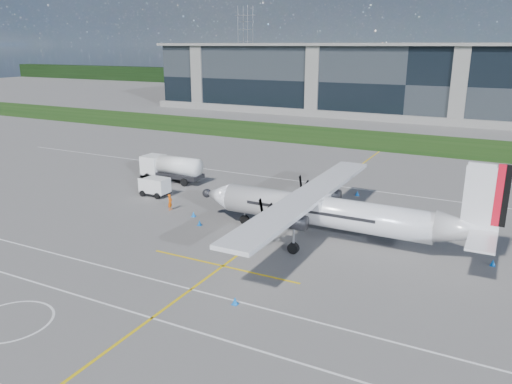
# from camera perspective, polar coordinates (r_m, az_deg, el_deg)

# --- Properties ---
(ground) EXTENTS (400.00, 400.00, 0.00)m
(ground) POSITION_cam_1_polar(r_m,az_deg,el_deg) (78.25, 11.95, 4.89)
(ground) COLOR #63615E
(ground) RESTS_ON ground
(grass_strip) EXTENTS (400.00, 18.00, 0.04)m
(grass_strip) POSITION_cam_1_polar(r_m,az_deg,el_deg) (85.85, 13.42, 5.82)
(grass_strip) COLOR #173B10
(grass_strip) RESTS_ON ground
(terminal_building) EXTENTS (120.00, 20.00, 15.00)m
(terminal_building) POSITION_cam_1_polar(r_m,az_deg,el_deg) (116.07, 17.71, 11.91)
(terminal_building) COLOR black
(terminal_building) RESTS_ON ground
(tree_line) EXTENTS (400.00, 6.00, 6.00)m
(tree_line) POSITION_cam_1_polar(r_m,az_deg,el_deg) (175.63, 21.17, 11.42)
(tree_line) COLOR black
(tree_line) RESTS_ON ground
(pylon_west) EXTENTS (9.00, 4.60, 30.00)m
(pylon_west) POSITION_cam_1_polar(r_m,az_deg,el_deg) (209.55, -1.21, 16.42)
(pylon_west) COLOR gray
(pylon_west) RESTS_ON ground
(yellow_taxiway_centerline) EXTENTS (0.20, 70.00, 0.01)m
(yellow_taxiway_centerline) POSITION_cam_1_polar(r_m,az_deg,el_deg) (49.68, 5.77, -1.48)
(yellow_taxiway_centerline) COLOR yellow
(yellow_taxiway_centerline) RESTS_ON ground
(white_lane_line) EXTENTS (90.00, 0.15, 0.01)m
(white_lane_line) POSITION_cam_1_polar(r_m,az_deg,el_deg) (32.30, -16.05, -12.42)
(white_lane_line) COLOR white
(white_lane_line) RESTS_ON ground
(turboprop_aircraft) EXTENTS (24.46, 25.37, 7.61)m
(turboprop_aircraft) POSITION_cam_1_polar(r_m,az_deg,el_deg) (39.90, 9.00, -0.41)
(turboprop_aircraft) COLOR white
(turboprop_aircraft) RESTS_ON ground
(fuel_tanker_truck) EXTENTS (7.95, 2.58, 2.98)m
(fuel_tanker_truck) POSITION_cam_1_polar(r_m,az_deg,el_deg) (58.87, -10.05, 2.70)
(fuel_tanker_truck) COLOR white
(fuel_tanker_truck) RESTS_ON ground
(baggage_tug) EXTENTS (3.21, 1.93, 1.93)m
(baggage_tug) POSITION_cam_1_polar(r_m,az_deg,el_deg) (53.35, -11.49, 0.60)
(baggage_tug) COLOR white
(baggage_tug) RESTS_ON ground
(ground_crew_person) EXTENTS (0.60, 0.79, 1.79)m
(ground_crew_person) POSITION_cam_1_polar(r_m,az_deg,el_deg) (48.42, -9.80, -1.02)
(ground_crew_person) COLOR #F25907
(ground_crew_person) RESTS_ON ground
(safety_cone_fwd) EXTENTS (0.36, 0.36, 0.50)m
(safety_cone_fwd) POSITION_cam_1_polar(r_m,az_deg,el_deg) (46.43, -7.15, -2.51)
(safety_cone_fwd) COLOR blue
(safety_cone_fwd) RESTS_ON ground
(safety_cone_portwing) EXTENTS (0.36, 0.36, 0.50)m
(safety_cone_portwing) POSITION_cam_1_polar(r_m,az_deg,el_deg) (31.20, -2.42, -12.30)
(safety_cone_portwing) COLOR blue
(safety_cone_portwing) RESTS_ON ground
(safety_cone_nose_port) EXTENTS (0.36, 0.36, 0.50)m
(safety_cone_nose_port) POSITION_cam_1_polar(r_m,az_deg,el_deg) (44.15, -6.47, -3.50)
(safety_cone_nose_port) COLOR blue
(safety_cone_nose_port) RESTS_ON ground
(safety_cone_tail) EXTENTS (0.36, 0.36, 0.50)m
(safety_cone_tail) POSITION_cam_1_polar(r_m,az_deg,el_deg) (39.95, 25.45, -7.29)
(safety_cone_tail) COLOR blue
(safety_cone_tail) RESTS_ON ground
(safety_cone_stbdwing) EXTENTS (0.36, 0.36, 0.50)m
(safety_cone_stbdwing) POSITION_cam_1_polar(r_m,az_deg,el_deg) (53.54, 11.49, -0.14)
(safety_cone_stbdwing) COLOR blue
(safety_cone_stbdwing) RESTS_ON ground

